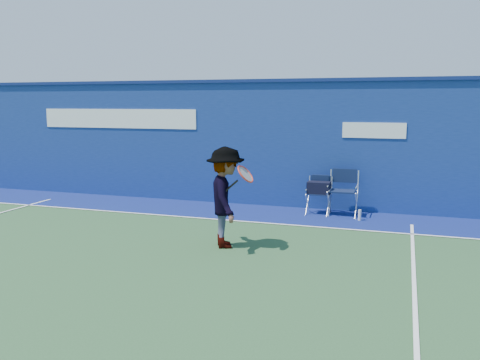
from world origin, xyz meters
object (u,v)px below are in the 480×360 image
(directors_chair_left, at_px, (319,198))
(tennis_player, at_px, (226,197))
(water_bottle, at_px, (360,215))
(directors_chair_right, at_px, (343,201))

(directors_chair_left, distance_m, tennis_player, 3.39)
(water_bottle, relative_size, tennis_player, 0.14)
(water_bottle, bearing_deg, tennis_player, -127.15)
(directors_chair_left, xyz_separation_m, directors_chair_right, (0.54, -0.01, -0.05))
(directors_chair_right, relative_size, tennis_player, 0.58)
(directors_chair_left, xyz_separation_m, tennis_player, (-1.13, -3.15, 0.52))
(directors_chair_left, relative_size, water_bottle, 3.59)
(directors_chair_left, relative_size, tennis_player, 0.49)
(directors_chair_right, distance_m, water_bottle, 0.61)
(directors_chair_left, height_order, directors_chair_right, directors_chair_right)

